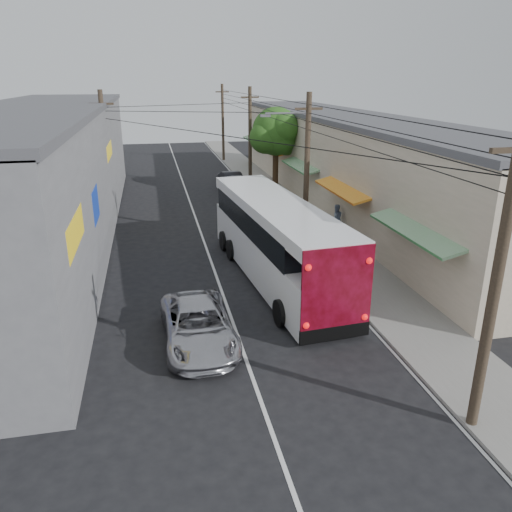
{
  "coord_description": "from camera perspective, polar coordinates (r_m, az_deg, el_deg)",
  "views": [
    {
      "loc": [
        -2.58,
        -11.46,
        8.68
      ],
      "look_at": [
        1.4,
        7.56,
        1.68
      ],
      "focal_mm": 35.0,
      "sensor_mm": 36.0,
      "label": 1
    }
  ],
  "objects": [
    {
      "name": "jeepney",
      "position": [
        17.27,
        -6.64,
        -7.86
      ],
      "size": [
        2.48,
        5.11,
        1.4
      ],
      "primitive_type": "imported",
      "rotation": [
        0.0,
        0.0,
        0.03
      ],
      "color": "silver",
      "rests_on": "ground"
    },
    {
      "name": "building_left",
      "position": [
        30.47,
        -23.13,
        8.73
      ],
      "size": [
        7.2,
        36.0,
        7.25
      ],
      "color": "slate",
      "rests_on": "ground"
    },
    {
      "name": "pedestrian_near",
      "position": [
        23.7,
        8.52,
        0.82
      ],
      "size": [
        0.75,
        0.55,
        1.88
      ],
      "primitive_type": "imported",
      "rotation": [
        0.0,
        0.0,
        3.3
      ],
      "color": "#C86A92",
      "rests_on": "sidewalk"
    },
    {
      "name": "sidewalk",
      "position": [
        33.86,
        4.15,
        5.0
      ],
      "size": [
        3.0,
        80.0,
        0.12
      ],
      "primitive_type": "cube",
      "color": "slate",
      "rests_on": "ground"
    },
    {
      "name": "coach_bus",
      "position": [
        22.2,
        2.21,
        1.91
      ],
      "size": [
        3.75,
        12.67,
        3.6
      ],
      "rotation": [
        0.0,
        0.0,
        0.09
      ],
      "color": "white",
      "rests_on": "ground"
    },
    {
      "name": "parked_car_mid",
      "position": [
        38.55,
        -2.06,
        7.98
      ],
      "size": [
        2.3,
        4.82,
        1.59
      ],
      "primitive_type": "imported",
      "rotation": [
        0.0,
        0.0,
        0.09
      ],
      "color": "#27272C",
      "rests_on": "ground"
    },
    {
      "name": "pedestrian_far",
      "position": [
        29.12,
        9.12,
        4.2
      ],
      "size": [
        0.83,
        0.65,
        1.71
      ],
      "primitive_type": "imported",
      "rotation": [
        0.0,
        0.0,
        3.14
      ],
      "color": "#879FC5",
      "rests_on": "sidewalk"
    },
    {
      "name": "parked_car_far",
      "position": [
        41.08,
        -2.69,
        8.56
      ],
      "size": [
        1.92,
        4.31,
        1.37
      ],
      "primitive_type": "imported",
      "rotation": [
        0.0,
        0.0,
        0.11
      ],
      "color": "black",
      "rests_on": "ground"
    },
    {
      "name": "parked_suv",
      "position": [
        28.05,
        1.8,
        3.73
      ],
      "size": [
        2.75,
        6.42,
        1.84
      ],
      "primitive_type": "imported",
      "rotation": [
        0.0,
        0.0,
        -0.03
      ],
      "color": "gray",
      "rests_on": "ground"
    },
    {
      "name": "utility_poles",
      "position": [
        32.62,
        -1.67,
        11.77
      ],
      "size": [
        11.8,
        45.28,
        8.0
      ],
      "color": "#473828",
      "rests_on": "ground"
    },
    {
      "name": "building_right",
      "position": [
        36.53,
        10.31,
        10.78
      ],
      "size": [
        7.09,
        40.0,
        6.25
      ],
      "color": "beige",
      "rests_on": "ground"
    },
    {
      "name": "street_tree",
      "position": [
        38.86,
        2.39,
        13.86
      ],
      "size": [
        4.4,
        4.0,
        6.6
      ],
      "color": "#3F2B19",
      "rests_on": "ground"
    },
    {
      "name": "ground",
      "position": [
        14.61,
        0.71,
        -16.66
      ],
      "size": [
        120.0,
        120.0,
        0.0
      ],
      "primitive_type": "plane",
      "color": "black",
      "rests_on": "ground"
    }
  ]
}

